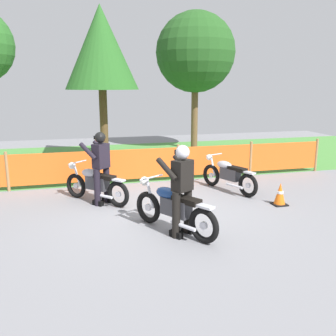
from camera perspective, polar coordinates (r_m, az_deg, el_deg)
ground at (r=8.14m, az=-1.32°, el=-6.84°), size 24.00×24.00×0.02m
grass_verge at (r=13.88m, az=-7.02°, el=1.39°), size 24.00×6.95×0.01m
barrier_fence at (r=10.40m, az=-4.55°, el=0.62°), size 11.63×0.08×1.05m
tree_near_left at (r=13.32m, az=-10.36°, el=17.82°), size 2.52×2.52×5.37m
tree_near_right at (r=15.85m, az=4.29°, el=17.41°), size 3.27×3.27×5.66m
motorcycle_lead at (r=9.69m, az=9.36°, el=-1.04°), size 0.89×1.80×0.90m
motorcycle_trailing at (r=8.81m, az=-11.19°, el=-2.45°), size 1.41×1.49×0.92m
motorcycle_third at (r=6.91m, az=0.85°, el=-6.23°), size 1.18×1.81×0.98m
rider_trailing at (r=8.58m, az=-10.40°, el=0.41°), size 0.73×0.73×1.69m
rider_third at (r=6.65m, az=2.14°, el=-2.99°), size 0.71×0.72×1.69m
traffic_cone at (r=8.89m, az=16.99°, el=-3.89°), size 0.32×0.32×0.53m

